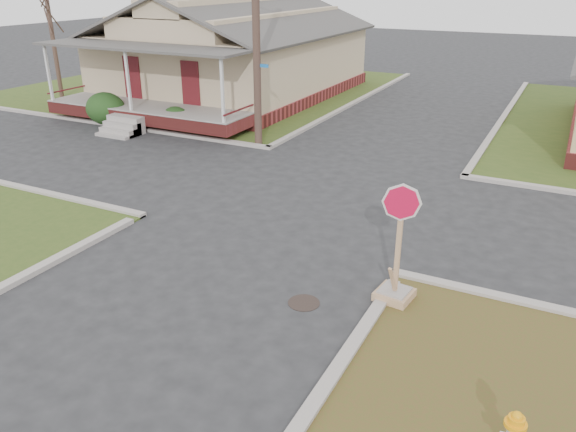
% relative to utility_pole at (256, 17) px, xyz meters
% --- Properties ---
extents(ground, '(120.00, 120.00, 0.00)m').
position_rel_utility_pole_xyz_m(ground, '(4.20, -8.90, -4.66)').
color(ground, '#232426').
rests_on(ground, ground).
extents(verge_far_left, '(19.00, 19.00, 0.05)m').
position_rel_utility_pole_xyz_m(verge_far_left, '(-8.80, 9.10, -4.64)').
color(verge_far_left, '#344B1A').
rests_on(verge_far_left, ground).
extents(curbs, '(80.00, 40.00, 0.12)m').
position_rel_utility_pole_xyz_m(curbs, '(4.20, -3.90, -4.66)').
color(curbs, '#A39A93').
rests_on(curbs, ground).
extents(manhole, '(0.64, 0.64, 0.01)m').
position_rel_utility_pole_xyz_m(manhole, '(6.40, -9.40, -4.66)').
color(manhole, black).
rests_on(manhole, ground).
extents(corner_house, '(10.10, 15.50, 5.30)m').
position_rel_utility_pole_xyz_m(corner_house, '(-5.80, 7.78, -2.38)').
color(corner_house, maroon).
rests_on(corner_house, ground).
extents(utility_pole, '(1.80, 0.28, 9.00)m').
position_rel_utility_pole_xyz_m(utility_pole, '(0.00, 0.00, 0.00)').
color(utility_pole, '#3F2B24').
rests_on(utility_pole, ground).
extents(tree_far_left, '(0.22, 0.22, 4.90)m').
position_rel_utility_pole_xyz_m(tree_far_left, '(-13.80, 3.10, -2.16)').
color(tree_far_left, '#3F2B24').
rests_on(tree_far_left, verge_far_left).
extents(stop_sign, '(0.70, 0.68, 2.46)m').
position_rel_utility_pole_xyz_m(stop_sign, '(7.97, -8.49, -4.08)').
color(stop_sign, tan).
rests_on(stop_sign, ground).
extents(hedge_left, '(1.62, 1.33, 1.24)m').
position_rel_utility_pole_xyz_m(hedge_left, '(-7.59, -0.09, -3.99)').
color(hedge_left, '#1C3E16').
rests_on(hedge_left, verge_far_left).
extents(hedge_right, '(1.30, 1.06, 0.99)m').
position_rel_utility_pole_xyz_m(hedge_right, '(-4.21, 0.42, -4.12)').
color(hedge_right, '#1C3E16').
rests_on(hedge_right, verge_far_left).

